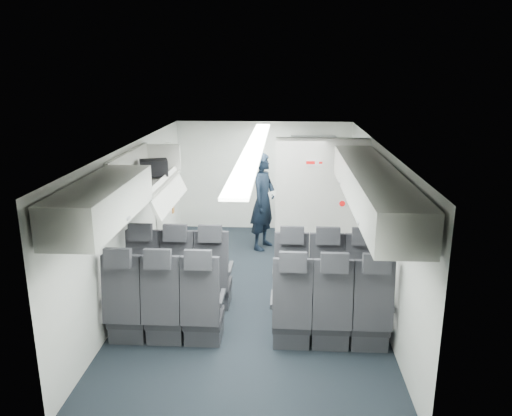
# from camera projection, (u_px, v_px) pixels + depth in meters

# --- Properties ---
(cabin_shell) EXTENTS (3.41, 6.01, 2.16)m
(cabin_shell) POSITION_uv_depth(u_px,v_px,m) (254.00, 218.00, 6.99)
(cabin_shell) COLOR black
(cabin_shell) RESTS_ON ground
(seat_row_front) EXTENTS (3.33, 0.56, 1.24)m
(seat_row_front) POSITION_uv_depth(u_px,v_px,m) (252.00, 280.00, 6.67)
(seat_row_front) COLOR #252528
(seat_row_front) RESTS_ON cabin_shell
(seat_row_mid) EXTENTS (3.33, 0.56, 1.24)m
(seat_row_mid) POSITION_uv_depth(u_px,v_px,m) (247.00, 312.00, 5.81)
(seat_row_mid) COLOR #252528
(seat_row_mid) RESTS_ON cabin_shell
(overhead_bin_left_rear) EXTENTS (0.53, 1.80, 0.40)m
(overhead_bin_left_rear) POSITION_uv_depth(u_px,v_px,m) (101.00, 203.00, 4.95)
(overhead_bin_left_rear) COLOR silver
(overhead_bin_left_rear) RESTS_ON cabin_shell
(overhead_bin_left_front_open) EXTENTS (0.64, 1.70, 0.72)m
(overhead_bin_left_front_open) POSITION_uv_depth(u_px,v_px,m) (146.00, 177.00, 6.66)
(overhead_bin_left_front_open) COLOR #9E9E93
(overhead_bin_left_front_open) RESTS_ON cabin_shell
(overhead_bin_right_rear) EXTENTS (0.53, 1.80, 0.40)m
(overhead_bin_right_rear) POSITION_uv_depth(u_px,v_px,m) (387.00, 207.00, 4.79)
(overhead_bin_right_rear) COLOR silver
(overhead_bin_right_rear) RESTS_ON cabin_shell
(overhead_bin_right_front) EXTENTS (0.53, 1.70, 0.40)m
(overhead_bin_right_front) POSITION_uv_depth(u_px,v_px,m) (361.00, 171.00, 6.47)
(overhead_bin_right_front) COLOR silver
(overhead_bin_right_front) RESTS_ON cabin_shell
(bulkhead_partition) EXTENTS (1.40, 0.15, 2.13)m
(bulkhead_partition) POSITION_uv_depth(u_px,v_px,m) (321.00, 207.00, 7.72)
(bulkhead_partition) COLOR silver
(bulkhead_partition) RESTS_ON cabin_shell
(galley_unit) EXTENTS (0.85, 0.52, 1.90)m
(galley_unit) POSITION_uv_depth(u_px,v_px,m) (312.00, 186.00, 9.60)
(galley_unit) COLOR #939399
(galley_unit) RESTS_ON cabin_shell
(boarding_door) EXTENTS (0.12, 1.27, 1.86)m
(boarding_door) POSITION_uv_depth(u_px,v_px,m) (165.00, 199.00, 8.62)
(boarding_door) COLOR silver
(boarding_door) RESTS_ON cabin_shell
(flight_attendant) EXTENTS (0.62, 0.74, 1.73)m
(flight_attendant) POSITION_uv_depth(u_px,v_px,m) (263.00, 201.00, 8.83)
(flight_attendant) COLOR black
(flight_attendant) RESTS_ON ground
(carry_on_bag) EXTENTS (0.43, 0.36, 0.22)m
(carry_on_bag) POSITION_uv_depth(u_px,v_px,m) (154.00, 168.00, 6.88)
(carry_on_bag) COLOR black
(carry_on_bag) RESTS_ON overhead_bin_left_front_open
(papers) EXTENTS (0.18, 0.05, 0.13)m
(papers) POSITION_uv_depth(u_px,v_px,m) (274.00, 194.00, 8.74)
(papers) COLOR white
(papers) RESTS_ON flight_attendant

